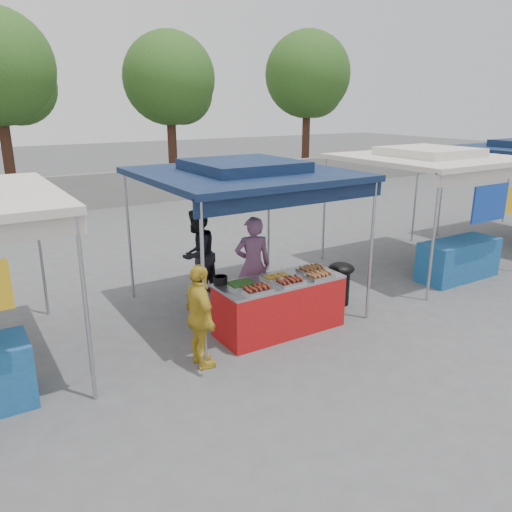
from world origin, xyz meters
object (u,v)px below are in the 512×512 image
cooking_pot (220,280)px  customer_person (200,317)px  vendor_table (280,305)px  vendor_woman (253,265)px  wok_burner (341,280)px  helper_man (198,254)px

cooking_pot → customer_person: size_ratio=0.14×
customer_person → cooking_pot: bearing=-40.8°
vendor_table → customer_person: (-1.54, -0.36, 0.30)m
vendor_woman → customer_person: size_ratio=1.15×
vendor_table → cooking_pot: bearing=159.9°
vendor_table → customer_person: 1.61m
vendor_table → wok_burner: (1.54, 0.32, 0.03)m
vendor_table → cooking_pot: size_ratio=9.49×
cooking_pot → vendor_woman: 1.06m
vendor_woman → customer_person: 2.00m
cooking_pot → helper_man: size_ratio=0.13×
cooking_pot → customer_person: bearing=-134.6°
wok_burner → customer_person: (-3.08, -0.68, 0.27)m
wok_burner → helper_man: helper_man is taller
wok_burner → helper_man: 2.61m
customer_person → vendor_woman: bearing=-48.4°
vendor_table → helper_man: helper_man is taller
cooking_pot → vendor_woman: bearing=30.9°
cooking_pot → wok_burner: 2.45m
wok_burner → vendor_woman: size_ratio=0.46×
customer_person → vendor_table: bearing=-72.9°
helper_man → customer_person: (-1.06, -2.29, -0.11)m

